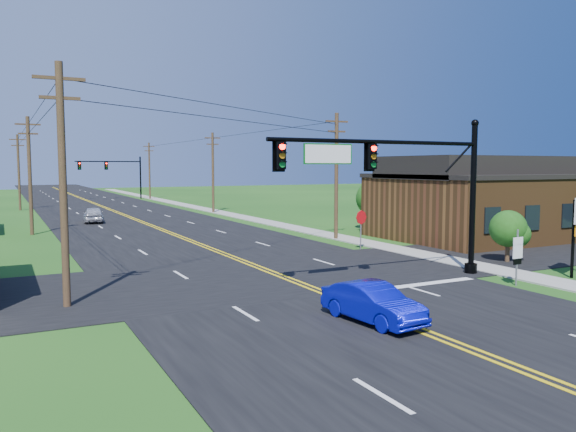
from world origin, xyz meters
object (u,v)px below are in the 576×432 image
signal_mast_main (400,177)px  route_sign (517,253)px  stop_sign (361,221)px  signal_mast_far (113,171)px  blue_car (373,304)px

signal_mast_main → route_sign: bearing=-35.8°
route_sign → stop_sign: bearing=86.5°
signal_mast_far → route_sign: 75.17m
signal_mast_far → signal_mast_main: bearing=-90.1°
signal_mast_far → stop_sign: size_ratio=4.40×
signal_mast_main → signal_mast_far: 72.00m
signal_mast_far → blue_car: signal_mast_far is taller
signal_mast_main → signal_mast_far: (0.10, 72.00, -0.20)m
blue_car → stop_sign: size_ratio=1.59×
signal_mast_far → blue_car: 77.19m
signal_mast_main → route_sign: signal_mast_main is taller
signal_mast_far → blue_car: bearing=-93.8°
signal_mast_main → signal_mast_far: size_ratio=1.03×
route_sign → stop_sign: 11.98m
signal_mast_far → route_sign: size_ratio=4.40×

